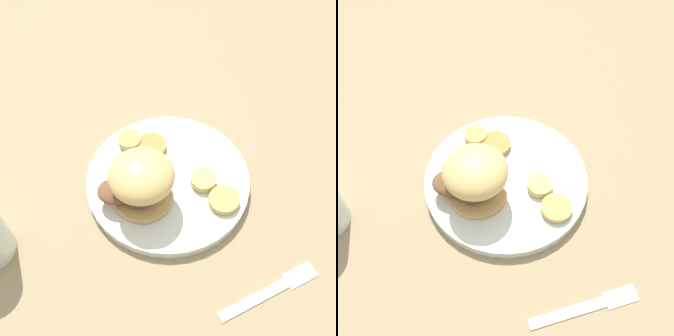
% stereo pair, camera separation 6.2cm
% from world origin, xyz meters
% --- Properties ---
extents(ground_plane, '(4.00, 4.00, 0.00)m').
position_xyz_m(ground_plane, '(0.00, 0.00, 0.00)').
color(ground_plane, '#937F5B').
extents(dinner_plate, '(0.27, 0.27, 0.02)m').
position_xyz_m(dinner_plate, '(0.00, 0.00, 0.01)').
color(dinner_plate, silver).
rests_on(dinner_plate, ground_plane).
extents(sandwich, '(0.12, 0.10, 0.09)m').
position_xyz_m(sandwich, '(-0.03, -0.05, 0.07)').
color(sandwich, tan).
rests_on(sandwich, dinner_plate).
extents(potato_round_0, '(0.05, 0.05, 0.01)m').
position_xyz_m(potato_round_0, '(0.09, -0.03, 0.02)').
color(potato_round_0, tan).
rests_on(potato_round_0, dinner_plate).
extents(potato_round_1, '(0.04, 0.04, 0.01)m').
position_xyz_m(potato_round_1, '(0.06, -0.00, 0.03)').
color(potato_round_1, '#DBB766').
rests_on(potato_round_1, dinner_plate).
extents(potato_round_2, '(0.05, 0.05, 0.01)m').
position_xyz_m(potato_round_2, '(-0.04, 0.05, 0.02)').
color(potato_round_2, '#BC8942').
rests_on(potato_round_2, dinner_plate).
extents(potato_round_3, '(0.04, 0.04, 0.01)m').
position_xyz_m(potato_round_3, '(-0.08, 0.06, 0.03)').
color(potato_round_3, tan).
rests_on(potato_round_3, dinner_plate).
extents(fork, '(0.14, 0.11, 0.00)m').
position_xyz_m(fork, '(0.18, -0.15, 0.00)').
color(fork, silver).
rests_on(fork, ground_plane).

